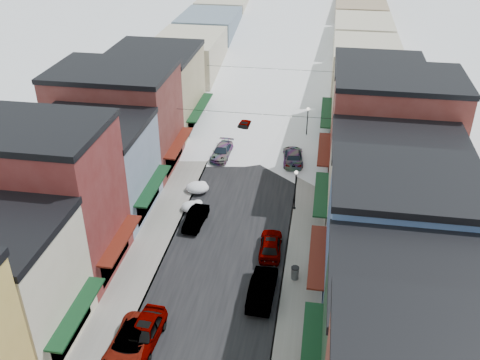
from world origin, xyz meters
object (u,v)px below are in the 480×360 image
(car_silver_sedan, at_px, (144,333))
(car_white_suv, at_px, (130,344))
(car_dark_hatch, at_px, (196,218))
(trash_can, at_px, (295,273))
(streetlamp_near, at_px, (296,185))
(car_green_sedan, at_px, (262,288))

(car_silver_sedan, bearing_deg, car_white_suv, -120.65)
(car_white_suv, distance_m, car_dark_hatch, 15.45)
(trash_can, relative_size, streetlamp_near, 0.26)
(car_dark_hatch, height_order, car_green_sedan, car_green_sedan)
(car_silver_sedan, height_order, car_green_sedan, same)
(car_green_sedan, relative_size, trash_can, 4.77)
(car_dark_hatch, distance_m, trash_can, 11.38)
(car_silver_sedan, height_order, streetlamp_near, streetlamp_near)
(car_white_suv, relative_size, trash_can, 5.13)
(trash_can, bearing_deg, car_silver_sedan, -139.70)
(car_green_sedan, distance_m, trash_can, 3.28)
(car_dark_hatch, bearing_deg, trash_can, -28.96)
(car_white_suv, distance_m, car_green_sedan, 10.52)
(car_green_sedan, bearing_deg, car_silver_sedan, 39.72)
(trash_can, bearing_deg, streetlamp_near, 94.49)
(car_white_suv, relative_size, car_green_sedan, 1.07)
(car_silver_sedan, relative_size, streetlamp_near, 1.22)
(car_dark_hatch, relative_size, trash_can, 3.81)
(car_dark_hatch, xyz_separation_m, car_green_sedan, (7.21, -8.62, 0.17))
(car_silver_sedan, bearing_deg, streetlamp_near, 67.27)
(car_dark_hatch, bearing_deg, car_white_suv, -88.52)
(car_dark_hatch, xyz_separation_m, trash_can, (9.50, -6.27, 0.02))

